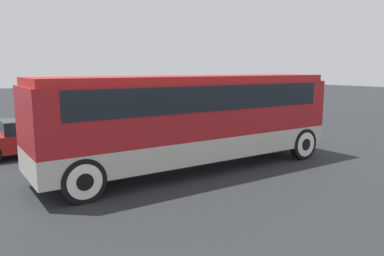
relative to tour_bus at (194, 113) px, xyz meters
name	(u,v)px	position (x,y,z in m)	size (l,w,h in m)	color
ground_plane	(192,169)	(-0.10, 0.00, -1.87)	(120.00, 120.00, 0.00)	#26282B
tour_bus	(194,113)	(0.00, 0.00, 0.00)	(10.22, 2.56, 3.09)	#B7B2A8
parked_car_near	(106,121)	(0.03, 8.02, -1.21)	(4.69, 1.82, 1.32)	navy
parked_car_mid	(40,136)	(-3.75, 5.27, -1.17)	(4.66, 1.82, 1.40)	maroon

